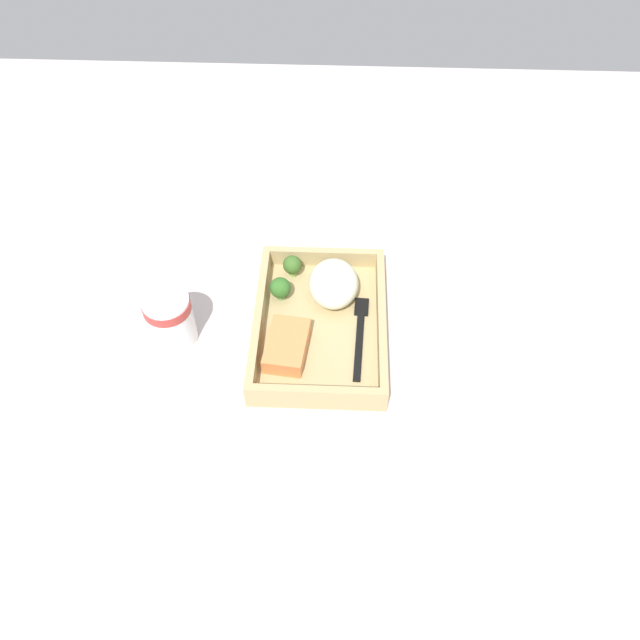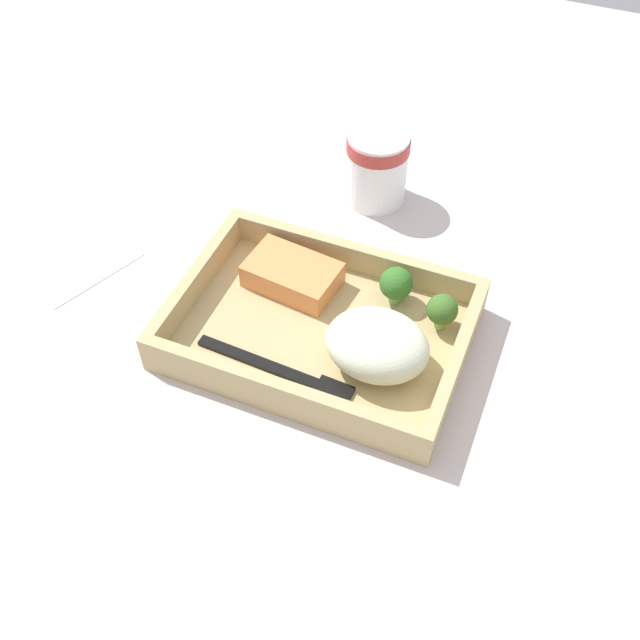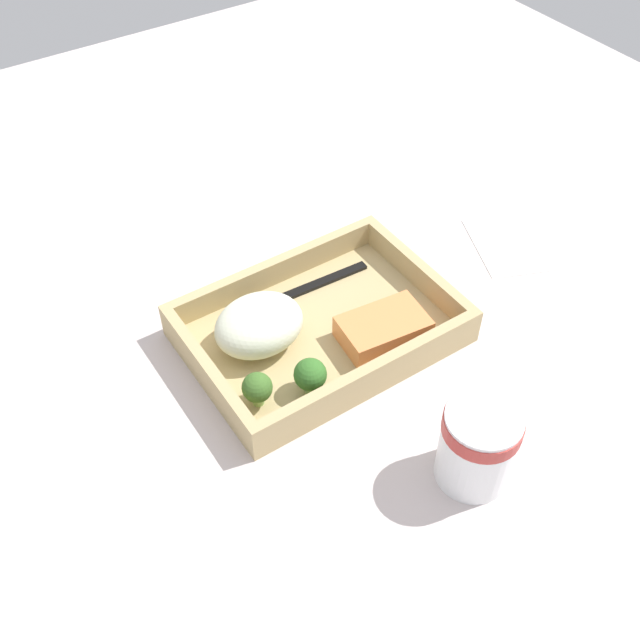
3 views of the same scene
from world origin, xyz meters
TOP-DOWN VIEW (x-y plane):
  - ground_plane at (0.00, 0.00)cm, footprint 160.00×160.00cm
  - takeout_tray at (0.00, 0.00)cm, footprint 28.22×19.96cm
  - tray_rim at (0.00, 0.00)cm, footprint 28.22×19.96cm
  - salmon_fillet at (-4.95, 4.71)cm, footprint 9.81×6.80cm
  - mashed_potatoes at (6.41, -1.88)cm, footprint 9.71×7.88cm
  - broccoli_floret_1 at (10.64, 4.94)cm, footprint 3.07×3.07cm
  - broccoli_floret_2 at (5.48, 6.49)cm, footprint 3.34×3.34cm
  - fork at (-1.13, -6.14)cm, footprint 15.87×2.49cm
  - paper_cup at (-2.14, 22.28)cm, footprint 7.10×7.10cm
  - receipt_slip at (-28.34, -0.13)cm, footprint 12.19×13.70cm

SIDE VIEW (x-z plane):
  - ground_plane at x=0.00cm, z-range -2.00..0.00cm
  - receipt_slip at x=-28.34cm, z-range 0.00..0.24cm
  - takeout_tray at x=0.00cm, z-range 0.00..1.20cm
  - fork at x=-1.13cm, z-range 1.20..1.64cm
  - salmon_fillet at x=-4.95cm, z-range 1.20..3.92cm
  - tray_rim at x=0.00cm, z-range 1.20..4.31cm
  - broccoli_floret_1 at x=10.64cm, z-range 1.52..5.46cm
  - broccoli_floret_2 at x=5.48cm, z-range 1.50..5.66cm
  - mashed_potatoes at x=6.41cm, z-range 1.20..6.80cm
  - paper_cup at x=-2.14cm, z-range 0.51..9.23cm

